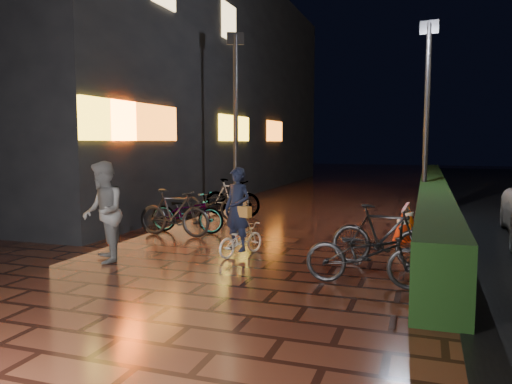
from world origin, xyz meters
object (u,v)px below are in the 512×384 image
(cyclist, at_px, (239,223))
(cart_assembly, at_px, (427,224))
(traffic_barrier, at_px, (405,221))
(bystander_person, at_px, (103,212))

(cyclist, height_order, cart_assembly, cyclist)
(cyclist, distance_m, cart_assembly, 3.79)
(traffic_barrier, bearing_deg, cart_assembly, -70.34)
(cyclist, xyz_separation_m, traffic_barrier, (2.86, 3.12, -0.28))
(cyclist, bearing_deg, cart_assembly, 29.10)
(cart_assembly, bearing_deg, bystander_person, -150.46)
(bystander_person, bearing_deg, cyclist, 81.68)
(bystander_person, height_order, cart_assembly, bystander_person)
(bystander_person, xyz_separation_m, cyclist, (2.09, 1.22, -0.28))
(bystander_person, bearing_deg, cart_assembly, 81.00)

